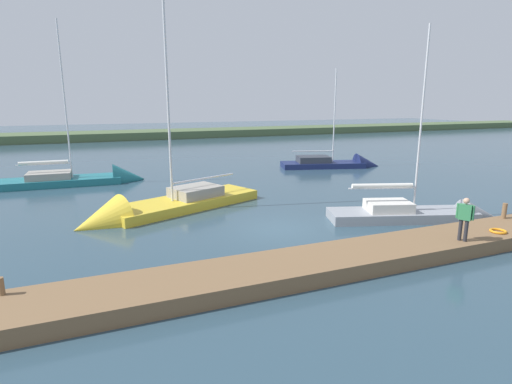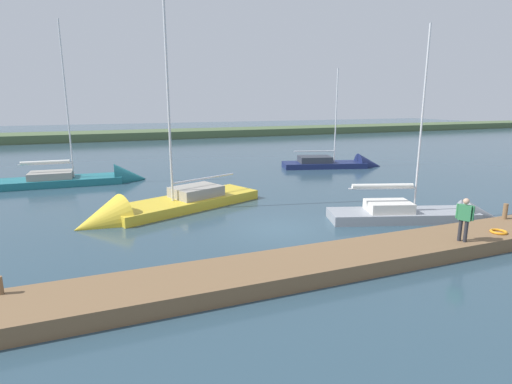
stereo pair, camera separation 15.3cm
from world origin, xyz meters
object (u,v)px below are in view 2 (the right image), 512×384
object	(u,v)px
mooring_post_near	(0,285)
mooring_post_far	(505,211)
sailboat_far_right	(425,217)
sailboat_inner_slip	(89,181)
life_ring_buoy	(498,232)
sailboat_outer_mooring	(341,166)
person_on_dock	(465,217)
sailboat_behind_pier	(156,212)

from	to	relation	value
mooring_post_near	mooring_post_far	xyz separation A→B (m)	(-20.23, 0.00, 0.10)
sailboat_far_right	sailboat_inner_slip	distance (m)	22.97
life_ring_buoy	sailboat_outer_mooring	bearing A→B (deg)	-105.28
life_ring_buoy	person_on_dock	distance (m)	2.48
mooring_post_far	sailboat_outer_mooring	bearing A→B (deg)	-100.16
mooring_post_near	sailboat_outer_mooring	xyz separation A→B (m)	(-23.58, -18.67, -0.71)
sailboat_behind_pier	sailboat_inner_slip	bearing A→B (deg)	-94.11
mooring_post_near	sailboat_far_right	size ratio (longest dim) A/B	0.05
mooring_post_near	sailboat_outer_mooring	size ratio (longest dim) A/B	0.05
mooring_post_far	person_on_dock	xyz separation A→B (m)	(4.40, 1.55, 0.64)
mooring_post_near	mooring_post_far	distance (m)	20.23
life_ring_buoy	mooring_post_far	bearing A→B (deg)	-147.48
mooring_post_near	mooring_post_far	size ratio (longest dim) A/B	0.72
sailboat_far_right	person_on_dock	world-z (taller)	sailboat_far_right
life_ring_buoy	person_on_dock	bearing A→B (deg)	5.06
person_on_dock	sailboat_behind_pier	bearing A→B (deg)	107.92
life_ring_buoy	mooring_post_near	bearing A→B (deg)	-4.27
sailboat_far_right	sailboat_inner_slip	xyz separation A→B (m)	(15.99, -16.49, 0.02)
sailboat_behind_pier	sailboat_inner_slip	world-z (taller)	sailboat_behind_pier
sailboat_behind_pier	sailboat_outer_mooring	distance (m)	20.48
life_ring_buoy	sailboat_inner_slip	bearing A→B (deg)	-52.17
mooring_post_near	person_on_dock	bearing A→B (deg)	174.39
sailboat_outer_mooring	mooring_post_near	bearing A→B (deg)	-126.14
life_ring_buoy	sailboat_far_right	xyz separation A→B (m)	(-0.04, -4.05, -0.48)
sailboat_inner_slip	sailboat_behind_pier	bearing A→B (deg)	-69.62
sailboat_behind_pier	mooring_post_near	bearing A→B (deg)	35.79
sailboat_far_right	person_on_dock	xyz separation A→B (m)	(2.32, 4.25, 1.43)
mooring_post_far	sailboat_outer_mooring	distance (m)	18.98
sailboat_inner_slip	life_ring_buoy	bearing A→B (deg)	-50.09
sailboat_far_right	person_on_dock	bearing A→B (deg)	-100.31
mooring_post_far	sailboat_behind_pier	distance (m)	17.22
sailboat_far_right	sailboat_outer_mooring	size ratio (longest dim) A/B	1.04
mooring_post_near	sailboat_outer_mooring	distance (m)	30.08
life_ring_buoy	sailboat_inner_slip	xyz separation A→B (m)	(15.95, -20.54, -0.45)
sailboat_inner_slip	mooring_post_far	bearing A→B (deg)	-44.64
sailboat_behind_pier	person_on_dock	bearing A→B (deg)	111.99
sailboat_behind_pier	person_on_dock	distance (m)	14.77
life_ring_buoy	sailboat_outer_mooring	xyz separation A→B (m)	(-5.47, -20.02, -0.50)
mooring_post_near	sailboat_inner_slip	world-z (taller)	sailboat_inner_slip
mooring_post_near	person_on_dock	xyz separation A→B (m)	(-15.83, 1.55, 0.74)
person_on_dock	sailboat_inner_slip	bearing A→B (deg)	96.91
life_ring_buoy	person_on_dock	xyz separation A→B (m)	(2.28, 0.20, 0.95)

